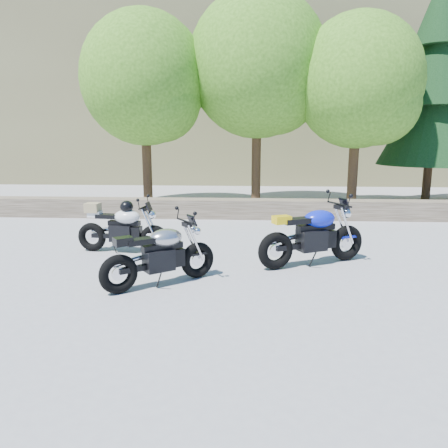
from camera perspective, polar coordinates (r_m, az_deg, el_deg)
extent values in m
plane|color=gray|center=(6.33, -2.37, -8.46)|extent=(90.00, 90.00, 0.00)
cube|color=#4C4033|center=(11.60, 0.32, 2.02)|extent=(22.00, 0.55, 0.50)
cube|color=brown|center=(34.42, 7.81, 20.33)|extent=(80.00, 30.00, 15.00)
cylinder|color=#382314|center=(13.50, -10.05, 8.58)|extent=(0.28, 0.28, 3.02)
sphere|color=#336516|center=(13.58, -10.40, 18.17)|extent=(3.67, 3.67, 3.67)
sphere|color=#336516|center=(13.12, -8.41, 15.63)|extent=(2.38, 2.38, 2.38)
cylinder|color=#382314|center=(13.53, 4.25, 9.44)|extent=(0.28, 0.28, 3.36)
sphere|color=#336516|center=(13.67, 4.41, 20.05)|extent=(4.08, 4.08, 4.08)
sphere|color=#336516|center=(13.30, 6.64, 17.12)|extent=(2.64, 2.64, 2.64)
cylinder|color=#382314|center=(13.28, 16.56, 7.99)|extent=(0.28, 0.28, 2.91)
sphere|color=#336516|center=(13.34, 17.11, 17.38)|extent=(3.54, 3.54, 3.54)
sphere|color=#336516|center=(13.12, 19.45, 14.61)|extent=(2.29, 2.29, 2.29)
cylinder|color=#382314|center=(15.23, 25.08, 6.36)|extent=(0.26, 0.26, 2.16)
cone|color=black|center=(15.20, 25.67, 13.12)|extent=(3.17, 3.17, 3.24)
cone|color=black|center=(15.36, 26.21, 19.01)|extent=(2.45, 2.45, 2.88)
cone|color=black|center=(15.64, 26.72, 24.21)|extent=(1.58, 1.58, 2.30)
torus|color=black|center=(6.74, -3.49, -4.71)|extent=(0.53, 0.45, 0.56)
torus|color=black|center=(6.24, -13.62, -6.37)|extent=(0.53, 0.45, 0.56)
cylinder|color=silver|center=(6.74, -3.49, -4.71)|extent=(0.18, 0.14, 0.19)
cylinder|color=silver|center=(6.24, -13.62, -6.37)|extent=(0.18, 0.14, 0.19)
cube|color=black|center=(6.43, -8.52, -4.66)|extent=(0.49, 0.46, 0.32)
cube|color=black|center=(6.40, -8.07, -2.93)|extent=(0.57, 0.48, 0.09)
ellipsoid|color=#A9A8AD|center=(6.40, -7.61, -1.79)|extent=(0.61, 0.57, 0.27)
cube|color=black|center=(6.25, -10.79, -2.22)|extent=(0.47, 0.42, 0.08)
cube|color=black|center=(6.15, -13.06, -2.21)|extent=(0.30, 0.29, 0.11)
cylinder|color=black|center=(6.51, -4.89, 0.32)|extent=(0.37, 0.48, 0.03)
sphere|color=silver|center=(6.61, -3.80, -0.82)|extent=(0.16, 0.16, 0.16)
torus|color=black|center=(8.16, -9.07, -2.01)|extent=(0.56, 0.20, 0.55)
torus|color=black|center=(8.63, -16.86, -1.63)|extent=(0.56, 0.20, 0.55)
cylinder|color=silver|center=(8.16, -9.07, -2.01)|extent=(0.19, 0.05, 0.19)
cylinder|color=silver|center=(8.63, -16.86, -1.63)|extent=(0.19, 0.05, 0.19)
cube|color=black|center=(8.36, -13.22, -1.13)|extent=(0.44, 0.30, 0.31)
cube|color=black|center=(8.30, -12.89, 0.12)|extent=(0.61, 0.20, 0.09)
ellipsoid|color=silver|center=(8.26, -12.55, 0.93)|extent=(0.52, 0.38, 0.26)
cube|color=black|center=(8.40, -14.93, 1.00)|extent=(0.45, 0.23, 0.08)
cube|color=silver|center=(8.51, -16.51, 1.27)|extent=(0.26, 0.20, 0.11)
cylinder|color=black|center=(8.10, -10.36, 2.23)|extent=(0.09, 0.56, 0.03)
sphere|color=silver|center=(8.08, -9.41, 1.19)|extent=(0.15, 0.15, 0.15)
ellipsoid|color=black|center=(8.22, -12.60, 2.22)|extent=(0.27, 0.28, 0.23)
cube|color=#8B7951|center=(8.50, -16.77, 2.07)|extent=(0.28, 0.25, 0.17)
torus|color=black|center=(7.94, 15.71, -2.39)|extent=(0.63, 0.41, 0.63)
torus|color=black|center=(7.18, 6.75, -3.49)|extent=(0.63, 0.41, 0.63)
cylinder|color=silver|center=(7.94, 15.71, -2.39)|extent=(0.21, 0.13, 0.22)
cylinder|color=silver|center=(7.18, 6.75, -3.49)|extent=(0.21, 0.13, 0.22)
cube|color=black|center=(7.50, 11.37, -2.07)|extent=(0.55, 0.47, 0.35)
cube|color=black|center=(7.49, 11.87, -0.41)|extent=(0.69, 0.44, 0.10)
ellipsoid|color=#0C1CC1|center=(7.50, 12.35, 0.66)|extent=(0.67, 0.59, 0.30)
cube|color=black|center=(7.27, 9.55, 0.42)|extent=(0.53, 0.41, 0.09)
cube|color=#DFB80B|center=(7.11, 7.54, 0.56)|extent=(0.33, 0.30, 0.13)
cylinder|color=black|center=(7.69, 14.83, 2.51)|extent=(0.31, 0.60, 0.03)
sphere|color=silver|center=(7.81, 15.69, 1.36)|extent=(0.18, 0.18, 0.18)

